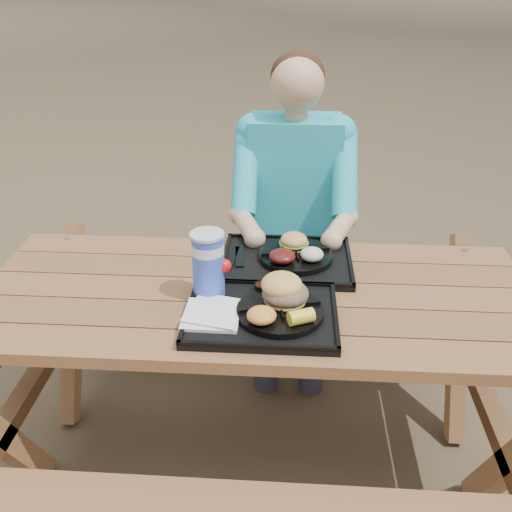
{
  "coord_description": "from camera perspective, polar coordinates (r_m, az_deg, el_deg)",
  "views": [
    {
      "loc": [
        0.1,
        -1.57,
        1.72
      ],
      "look_at": [
        0.0,
        0.0,
        0.88
      ],
      "focal_mm": 40.0,
      "sensor_mm": 36.0,
      "label": 1
    }
  ],
  "objects": [
    {
      "name": "plate_near",
      "position": [
        1.7,
        2.42,
        -5.56
      ],
      "size": [
        0.26,
        0.26,
        0.02
      ],
      "primitive_type": "cylinder",
      "color": "black",
      "rests_on": "tray_near"
    },
    {
      "name": "mac_cheese",
      "position": [
        1.62,
        0.56,
        -5.95
      ],
      "size": [
        0.09,
        0.09,
        0.04
      ],
      "primitive_type": "ellipsoid",
      "color": "gold",
      "rests_on": "plate_near"
    },
    {
      "name": "tray_near",
      "position": [
        1.72,
        0.57,
        -5.96
      ],
      "size": [
        0.45,
        0.35,
        0.02
      ],
      "primitive_type": "cube",
      "color": "black",
      "rests_on": "picnic_table"
    },
    {
      "name": "diner",
      "position": [
        2.53,
        3.69,
        2.74
      ],
      "size": [
        0.48,
        0.84,
        1.28
      ],
      "primitive_type": null,
      "color": "teal",
      "rests_on": "ground"
    },
    {
      "name": "condiment_bbq",
      "position": [
        1.8,
        0.63,
        -3.24
      ],
      "size": [
        0.05,
        0.05,
        0.03
      ],
      "primitive_type": "cylinder",
      "color": "black",
      "rests_on": "tray_near"
    },
    {
      "name": "ground",
      "position": [
        2.33,
        -0.0,
        -19.44
      ],
      "size": [
        60.0,
        60.0,
        0.0
      ],
      "primitive_type": "plane",
      "color": "#999999",
      "rests_on": "ground"
    },
    {
      "name": "baked_beans",
      "position": [
        1.93,
        2.63,
        -0.02
      ],
      "size": [
        0.09,
        0.09,
        0.04
      ],
      "primitive_type": "ellipsoid",
      "color": "#511310",
      "rests_on": "plate_far"
    },
    {
      "name": "corn_cob",
      "position": [
        1.62,
        4.53,
        -6.08
      ],
      "size": [
        0.1,
        0.1,
        0.04
      ],
      "primitive_type": null,
      "rotation": [
        0.0,
        0.0,
        0.41
      ],
      "color": "yellow",
      "rests_on": "plate_near"
    },
    {
      "name": "soda_cup",
      "position": [
        1.76,
        -4.79,
        -0.95
      ],
      "size": [
        0.1,
        0.1,
        0.2
      ],
      "primitive_type": "cylinder",
      "color": "blue",
      "rests_on": "tray_near"
    },
    {
      "name": "cutlery_far",
      "position": [
        2.01,
        -1.67,
        -0.01
      ],
      "size": [
        0.04,
        0.16,
        0.01
      ],
      "primitive_type": "cube",
      "rotation": [
        0.0,
        0.0,
        0.1
      ],
      "color": "black",
      "rests_on": "tray_far"
    },
    {
      "name": "potato_salad",
      "position": [
        1.95,
        5.61,
        0.17
      ],
      "size": [
        0.08,
        0.08,
        0.04
      ],
      "primitive_type": "ellipsoid",
      "color": "beige",
      "rests_on": "plate_far"
    },
    {
      "name": "tray_far",
      "position": [
        2.0,
        3.1,
        -0.59
      ],
      "size": [
        0.45,
        0.35,
        0.02
      ],
      "primitive_type": "cube",
      "color": "black",
      "rests_on": "picnic_table"
    },
    {
      "name": "condiment_mustard",
      "position": [
        1.8,
        2.76,
        -3.2
      ],
      "size": [
        0.06,
        0.06,
        0.03
      ],
      "primitive_type": "cylinder",
      "color": "yellow",
      "rests_on": "tray_near"
    },
    {
      "name": "plate_far",
      "position": [
        2.0,
        3.98,
        0.02
      ],
      "size": [
        0.26,
        0.26,
        0.02
      ],
      "primitive_type": "cylinder",
      "color": "black",
      "rests_on": "tray_far"
    },
    {
      "name": "burger",
      "position": [
        2.02,
        3.82,
        1.92
      ],
      "size": [
        0.1,
        0.1,
        0.09
      ],
      "primitive_type": null,
      "color": "#E1934F",
      "rests_on": "plate_far"
    },
    {
      "name": "picnic_table",
      "position": [
        2.07,
        -0.0,
        -12.42
      ],
      "size": [
        1.8,
        1.49,
        0.75
      ],
      "primitive_type": null,
      "color": "#999999",
      "rests_on": "ground"
    },
    {
      "name": "napkin_stack",
      "position": [
        1.69,
        -4.45,
        -5.79
      ],
      "size": [
        0.17,
        0.17,
        0.02
      ],
      "primitive_type": "cube",
      "rotation": [
        0.0,
        0.0,
        -0.01
      ],
      "color": "white",
      "rests_on": "tray_near"
    },
    {
      "name": "sandwich",
      "position": [
        1.69,
        2.99,
        -2.6
      ],
      "size": [
        0.13,
        0.13,
        0.14
      ],
      "primitive_type": null,
      "color": "gold",
      "rests_on": "plate_near"
    }
  ]
}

